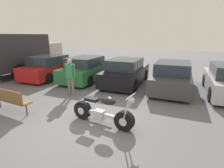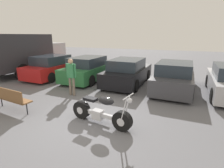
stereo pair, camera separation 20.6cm
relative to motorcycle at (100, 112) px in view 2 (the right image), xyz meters
The scene contains 9 objects.
ground_plane 0.60m from the motorcycle, behind, with size 60.00×60.00×0.00m, color slate.
motorcycle is the anchor object (origin of this frame).
parked_car_red 7.28m from the motorcycle, 142.15° to the left, with size 1.88×4.24×1.45m.
parked_car_green 5.79m from the motorcycle, 123.98° to the left, with size 1.88×4.24×1.45m.
parked_car_black 4.90m from the motorcycle, 98.45° to the left, with size 1.88×4.24×1.45m.
parked_car_dark_grey 5.00m from the motorcycle, 68.95° to the left, with size 1.88×4.24×1.45m.
delivery_truck 9.67m from the motorcycle, 151.19° to the left, with size 2.30×6.06×2.78m.
park_bench 3.46m from the motorcycle, behind, with size 1.78×0.57×0.89m.
person_standing 3.16m from the motorcycle, 141.99° to the left, with size 0.52×0.23×1.70m.
Camera 2 is at (2.80, -4.39, 2.71)m, focal length 28.00 mm.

